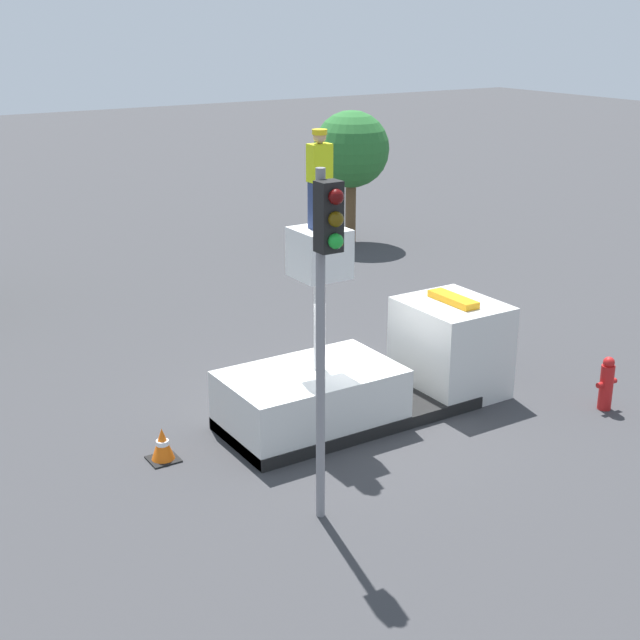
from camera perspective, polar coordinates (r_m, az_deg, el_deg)
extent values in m
plane|color=#38383A|center=(17.61, 1.88, -6.28)|extent=(120.00, 120.00, 0.00)
cube|color=black|center=(17.55, 1.89, -5.93)|extent=(5.05, 2.09, 0.24)
cube|color=silver|center=(16.92, -0.59, -5.15)|extent=(3.28, 2.03, 1.19)
cube|color=silver|center=(18.65, 8.36, -1.74)|extent=(1.77, 2.03, 1.95)
cube|color=black|center=(19.09, 10.46, -0.12)|extent=(0.03, 1.73, 0.78)
cube|color=orange|center=(18.31, 8.52, 1.32)|extent=(0.36, 1.22, 0.14)
cylinder|color=silver|center=(16.44, -0.02, -0.08)|extent=(0.22, 0.22, 1.91)
cube|color=white|center=(16.07, -0.03, 4.31)|extent=(0.91, 0.91, 0.90)
cube|color=navy|center=(15.87, -0.03, 7.35)|extent=(0.34, 0.26, 0.84)
cube|color=#D1E519|center=(15.73, -0.03, 10.03)|extent=(0.40, 0.26, 0.66)
sphere|color=tan|center=(15.67, -0.03, 11.64)|extent=(0.23, 0.23, 0.23)
cylinder|color=yellow|center=(15.66, -0.03, 11.95)|extent=(0.26, 0.26, 0.09)
cylinder|color=gray|center=(13.22, 0.03, -2.14)|extent=(0.14, 0.14, 5.50)
cube|color=black|center=(12.44, 0.55, 6.63)|extent=(0.34, 0.28, 1.00)
sphere|color=#490707|center=(12.22, 1.03, 7.89)|extent=(0.22, 0.22, 0.22)
sphere|color=#503C07|center=(12.29, 1.02, 6.47)|extent=(0.22, 0.22, 0.22)
sphere|color=green|center=(12.36, 1.01, 5.07)|extent=(0.22, 0.22, 0.22)
cylinder|color=red|center=(18.69, 17.84, -4.12)|extent=(0.27, 0.27, 0.93)
sphere|color=red|center=(18.50, 18.00, -2.60)|extent=(0.23, 0.23, 0.23)
cylinder|color=red|center=(18.52, 17.47, -3.99)|extent=(0.12, 0.11, 0.11)
cylinder|color=red|center=(18.80, 18.26, -3.73)|extent=(0.12, 0.11, 0.11)
cube|color=black|center=(16.28, -9.99, -8.77)|extent=(0.52, 0.52, 0.03)
cone|color=orange|center=(16.14, -10.05, -7.84)|extent=(0.43, 0.43, 0.62)
cylinder|color=white|center=(16.13, -10.06, -7.74)|extent=(0.23, 0.23, 0.09)
cylinder|color=brown|center=(30.86, 1.97, 7.11)|extent=(0.36, 0.36, 2.30)
sphere|color=#286B2D|center=(30.51, 2.02, 10.88)|extent=(2.57, 2.57, 2.57)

